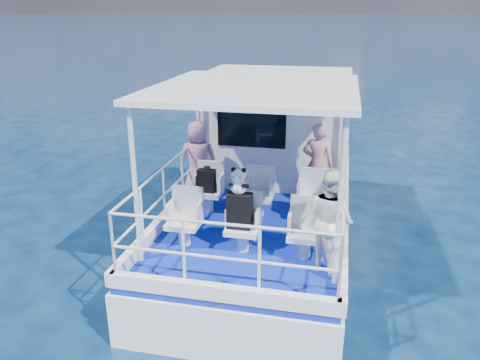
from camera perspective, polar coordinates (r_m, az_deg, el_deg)
name	(u,v)px	position (r m, az deg, el deg)	size (l,w,h in m)	color
ground	(256,266)	(8.37, 1.93, -10.43)	(2000.00, 2000.00, 0.00)	#071936
hull	(265,240)	(9.24, 3.09, -7.36)	(3.00, 7.00, 1.60)	white
deck	(266,200)	(8.88, 3.19, -2.48)	(2.90, 6.90, 0.10)	#0A1C93
cabin	(277,125)	(9.76, 4.58, 6.64)	(2.85, 2.00, 2.20)	white
canopy	(256,88)	(7.12, 1.93, 11.11)	(3.00, 3.20, 0.08)	white
canopy_posts	(254,162)	(7.33, 1.75, 2.21)	(2.77, 2.97, 2.20)	white
railings	(250,205)	(7.24, 1.22, -3.09)	(2.84, 3.59, 1.00)	white
seat_port_fwd	(208,200)	(8.25, -3.88, -2.49)	(0.48, 0.46, 0.38)	silver
seat_center_fwd	(259,205)	(8.06, 2.29, -3.02)	(0.48, 0.46, 0.38)	silver
seat_stbd_fwd	(311,209)	(7.97, 8.68, -3.53)	(0.48, 0.46, 0.38)	silver
seat_port_aft	(184,232)	(7.12, -6.80, -6.36)	(0.48, 0.46, 0.38)	silver
seat_center_aft	(243,238)	(6.90, 0.34, -7.12)	(0.48, 0.46, 0.38)	silver
seat_stbd_aft	(304,245)	(6.79, 7.85, -7.80)	(0.48, 0.46, 0.38)	silver
passenger_port_fwd	(198,160)	(8.68, -5.14, 2.44)	(0.55, 0.39, 1.47)	#C07C96
passenger_stbd_fwd	(318,164)	(8.44, 9.43, 1.92)	(0.55, 0.36, 1.52)	#C98289
passenger_stbd_aft	(331,220)	(6.36, 11.05, -4.75)	(0.69, 0.54, 1.43)	white
backpack_port	(206,181)	(8.06, -4.11, -0.08)	(0.30, 0.17, 0.40)	black
backpack_center	(240,211)	(6.68, -0.05, -3.78)	(0.35, 0.20, 0.52)	black
compact_camera	(207,168)	(7.99, -4.02, 1.48)	(0.10, 0.06, 0.06)	black
panda	(239,181)	(6.52, -0.18, -0.12)	(0.25, 0.21, 0.38)	white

